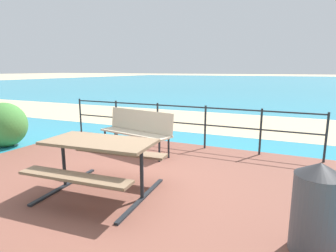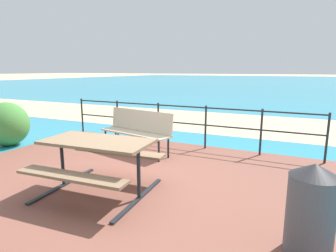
# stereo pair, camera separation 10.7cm
# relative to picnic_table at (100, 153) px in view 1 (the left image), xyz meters

# --- Properties ---
(ground_plane) EXTENTS (240.00, 240.00, 0.00)m
(ground_plane) POSITION_rel_picnic_table_xyz_m (0.05, 0.47, -0.64)
(ground_plane) COLOR tan
(patio_paving) EXTENTS (6.40, 5.20, 0.06)m
(patio_paving) POSITION_rel_picnic_table_xyz_m (0.05, 0.47, -0.61)
(patio_paving) COLOR brown
(patio_paving) RESTS_ON ground
(sea_water) EXTENTS (90.00, 90.00, 0.01)m
(sea_water) POSITION_rel_picnic_table_xyz_m (0.05, 40.47, -0.64)
(sea_water) COLOR teal
(sea_water) RESTS_ON ground
(beach_strip) EXTENTS (54.04, 4.68, 0.01)m
(beach_strip) POSITION_rel_picnic_table_xyz_m (0.05, 6.48, -0.64)
(beach_strip) COLOR tan
(beach_strip) RESTS_ON ground
(picnic_table) EXTENTS (1.62, 1.50, 0.77)m
(picnic_table) POSITION_rel_picnic_table_xyz_m (0.00, 0.00, 0.00)
(picnic_table) COLOR #7A6047
(picnic_table) RESTS_ON patio_paving
(park_bench) EXTENTS (1.73, 0.74, 0.90)m
(park_bench) POSITION_rel_picnic_table_xyz_m (-0.55, 1.96, -0.05)
(park_bench) COLOR #BCAD93
(park_bench) RESTS_ON patio_paving
(railing_fence) EXTENTS (5.94, 0.04, 0.96)m
(railing_fence) POSITION_rel_picnic_table_xyz_m (0.05, 2.86, 0.02)
(railing_fence) COLOR #1E2328
(railing_fence) RESTS_ON patio_paving
(trash_bin) EXTENTS (0.45, 0.45, 0.90)m
(trash_bin) POSITION_rel_picnic_table_xyz_m (2.69, -0.22, -0.13)
(trash_bin) COLOR #4C4C51
(trash_bin) RESTS_ON patio_paving
(shrub_left) EXTENTS (1.01, 1.01, 1.05)m
(shrub_left) POSITION_rel_picnic_table_xyz_m (-3.76, 1.25, -0.12)
(shrub_left) COLOR #427F38
(shrub_left) RESTS_ON ground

